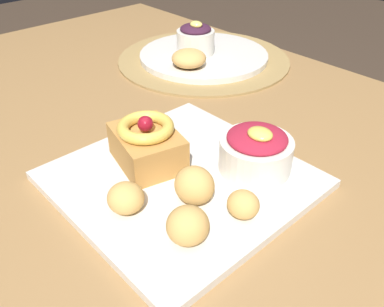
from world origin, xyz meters
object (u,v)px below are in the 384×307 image
object	(u,v)px
fritter_extra	(126,198)
back_plate	(204,55)
front_plate	(181,180)
cake_slice	(147,143)
fritter_front	(194,185)
back_pastry	(189,58)
fritter_middle	(188,226)
berry_ramekin	(256,151)
back_ramekin	(196,39)
fritter_back	(243,204)

from	to	relation	value
fritter_extra	back_plate	world-z (taller)	fritter_extra
front_plate	cake_slice	bearing A→B (deg)	-166.85
fritter_front	back_pastry	size ratio (longest dim) A/B	0.72
cake_slice	fritter_middle	bearing A→B (deg)	-21.46
front_plate	berry_ramekin	size ratio (longest dim) A/B	3.04
back_ramekin	back_pastry	world-z (taller)	back_ramekin
fritter_back	fritter_front	bearing A→B (deg)	-157.65
cake_slice	back_pastry	bearing A→B (deg)	127.94
fritter_front	fritter_middle	distance (m)	0.07
fritter_middle	back_plate	xyz separation A→B (m)	(-0.39, 0.40, -0.02)
fritter_extra	back_pastry	distance (m)	0.44
front_plate	back_ramekin	bearing A→B (deg)	134.51
front_plate	back_plate	world-z (taller)	back_plate
fritter_front	fritter_back	distance (m)	0.06
fritter_front	back_pastry	world-z (taller)	fritter_front
fritter_back	back_pastry	bearing A→B (deg)	145.97
cake_slice	back_ramekin	world-z (taller)	back_ramekin
fritter_middle	back_plate	bearing A→B (deg)	134.23
front_plate	back_pastry	xyz separation A→B (m)	(-0.27, 0.26, 0.03)
fritter_extra	back_ramekin	distance (m)	0.52
berry_ramekin	back_ramekin	distance (m)	0.44
cake_slice	berry_ramekin	xyz separation A→B (m)	(0.11, 0.10, -0.00)
fritter_middle	back_ramekin	size ratio (longest dim) A/B	0.58
front_plate	fritter_extra	distance (m)	0.10
cake_slice	fritter_extra	size ratio (longest dim) A/B	2.62
berry_ramekin	back_ramekin	xyz separation A→B (m)	(-0.37, 0.23, 0.01)
fritter_middle	berry_ramekin	bearing A→B (deg)	103.26
cake_slice	fritter_back	world-z (taller)	cake_slice
back_plate	berry_ramekin	bearing A→B (deg)	-34.62
back_plate	back_pastry	bearing A→B (deg)	-65.33
front_plate	back_plate	size ratio (longest dim) A/B	1.06
front_plate	back_ramekin	distance (m)	0.45
back_pastry	berry_ramekin	bearing A→B (deg)	-27.71
front_plate	berry_ramekin	world-z (taller)	berry_ramekin
front_plate	fritter_extra	xyz separation A→B (m)	(0.01, -0.09, 0.02)
fritter_middle	fritter_extra	bearing A→B (deg)	-166.13
berry_ramekin	front_plate	bearing A→B (deg)	-122.55
cake_slice	back_ramekin	xyz separation A→B (m)	(-0.26, 0.33, 0.01)
front_plate	fritter_back	xyz separation A→B (m)	(0.11, 0.00, 0.02)
fritter_front	front_plate	bearing A→B (deg)	157.06
fritter_middle	back_pastry	distance (m)	0.48
berry_ramekin	back_ramekin	world-z (taller)	back_ramekin
front_plate	back_pastry	world-z (taller)	back_pastry
fritter_back	back_ramekin	xyz separation A→B (m)	(-0.42, 0.32, 0.02)
back_plate	back_pastry	distance (m)	0.09
berry_ramekin	fritter_front	xyz separation A→B (m)	(-0.01, -0.11, -0.01)
back_plate	back_pastry	xyz separation A→B (m)	(0.04, -0.08, 0.02)
fritter_front	back_plate	world-z (taller)	fritter_front
front_plate	fritter_middle	xyz separation A→B (m)	(0.09, -0.07, 0.03)
front_plate	berry_ramekin	distance (m)	0.11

